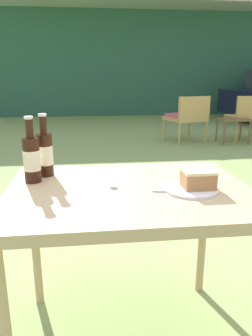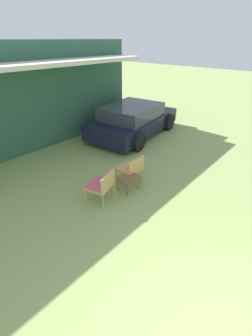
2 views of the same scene
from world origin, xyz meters
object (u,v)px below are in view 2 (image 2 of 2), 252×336
at_px(wicker_chair_plain, 131,168).
at_px(parked_car, 133,120).
at_px(garden_side_table, 128,178).
at_px(wicker_chair_cushioned, 101,184).

bearing_deg(wicker_chair_plain, parked_car, -138.76).
relative_size(parked_car, garden_side_table, 8.99).
xyz_separation_m(wicker_chair_plain, garden_side_table, (-0.34, -0.19, -0.09)).
distance_m(parked_car, wicker_chair_plain, 3.52).
height_order(parked_car, garden_side_table, parked_car).
relative_size(wicker_chair_cushioned, wicker_chair_plain, 1.00).
height_order(wicker_chair_plain, garden_side_table, wicker_chair_plain).
height_order(parked_car, wicker_chair_cushioned, parked_car).
bearing_deg(parked_car, wicker_chair_cushioned, -157.75).
relative_size(parked_car, wicker_chair_plain, 5.60).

